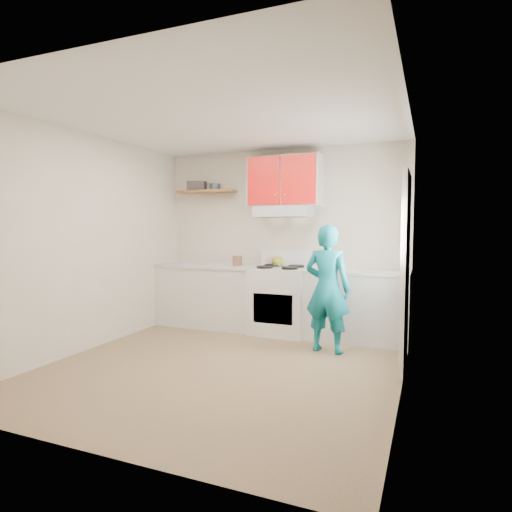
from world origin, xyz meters
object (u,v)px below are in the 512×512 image
at_px(stove, 281,301).
at_px(kettle, 278,261).
at_px(tin, 215,187).
at_px(person, 327,289).
at_px(crock, 237,262).

xyz_separation_m(stove, kettle, (-0.11, 0.17, 0.53)).
distance_m(tin, kettle, 1.50).
height_order(stove, person, person).
xyz_separation_m(stove, crock, (-0.67, 0.02, 0.52)).
bearing_deg(crock, person, -23.68).
distance_m(stove, person, 1.06).
relative_size(tin, crock, 0.98).
distance_m(stove, kettle, 0.57).
distance_m(kettle, person, 1.23).
bearing_deg(kettle, person, -50.32).
xyz_separation_m(tin, crock, (0.46, -0.20, -1.10)).
height_order(kettle, crock, kettle).
height_order(stove, crock, crock).
xyz_separation_m(stove, tin, (-1.13, 0.21, 1.63)).
xyz_separation_m(stove, person, (0.80, -0.63, 0.30)).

